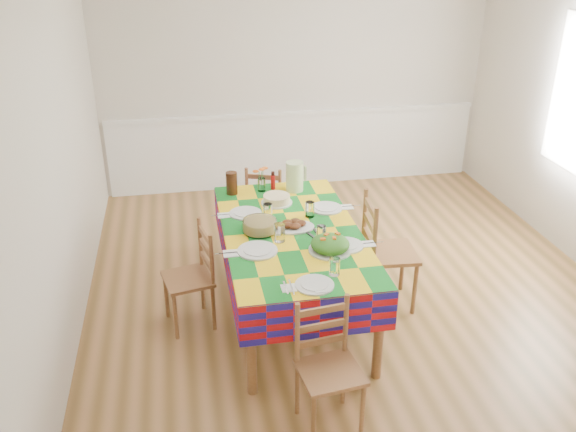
# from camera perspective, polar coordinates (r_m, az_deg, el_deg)

# --- Properties ---
(room) EXTENTS (4.58, 5.08, 2.78)m
(room) POSITION_cam_1_polar(r_m,az_deg,el_deg) (4.84, 6.47, 6.75)
(room) COLOR brown
(room) RESTS_ON ground
(wainscot) EXTENTS (4.41, 0.06, 0.92)m
(wainscot) POSITION_cam_1_polar(r_m,az_deg,el_deg) (7.40, 0.68, 6.54)
(wainscot) COLOR white
(wainscot) RESTS_ON room
(dining_table) EXTENTS (1.05, 1.95, 0.76)m
(dining_table) POSITION_cam_1_polar(r_m,az_deg,el_deg) (4.76, 0.32, -2.25)
(dining_table) COLOR brown
(dining_table) RESTS_ON room
(setting_near_head) EXTENTS (0.42, 0.28, 0.13)m
(setting_near_head) POSITION_cam_1_polar(r_m,az_deg,el_deg) (4.06, 3.11, -5.82)
(setting_near_head) COLOR silver
(setting_near_head) RESTS_ON dining_table
(setting_left_near) EXTENTS (0.54, 0.32, 0.14)m
(setting_left_near) POSITION_cam_1_polar(r_m,az_deg,el_deg) (4.46, -2.20, -2.63)
(setting_left_near) COLOR silver
(setting_left_near) RESTS_ON dining_table
(setting_left_far) EXTENTS (0.49, 0.29, 0.13)m
(setting_left_far) POSITION_cam_1_polar(r_m,az_deg,el_deg) (4.96, -3.32, 0.33)
(setting_left_far) COLOR silver
(setting_left_far) RESTS_ON dining_table
(setting_right_near) EXTENTS (0.49, 0.28, 0.12)m
(setting_right_near) POSITION_cam_1_polar(r_m,az_deg,el_deg) (4.52, 4.68, -2.34)
(setting_right_near) COLOR silver
(setting_right_near) RESTS_ON dining_table
(setting_right_far) EXTENTS (0.50, 0.29, 0.13)m
(setting_right_far) POSITION_cam_1_polar(r_m,az_deg,el_deg) (5.03, 3.12, 0.71)
(setting_right_far) COLOR silver
(setting_right_far) RESTS_ON dining_table
(meat_platter) EXTENTS (0.33, 0.24, 0.06)m
(meat_platter) POSITION_cam_1_polar(r_m,az_deg,el_deg) (4.74, 0.50, -0.88)
(meat_platter) COLOR silver
(meat_platter) RESTS_ON dining_table
(salad_platter) EXTENTS (0.31, 0.31, 0.13)m
(salad_platter) POSITION_cam_1_polar(r_m,az_deg,el_deg) (4.42, 3.96, -2.70)
(salad_platter) COLOR silver
(salad_platter) RESTS_ON dining_table
(pasta_bowl) EXTENTS (0.27, 0.27, 0.10)m
(pasta_bowl) POSITION_cam_1_polar(r_m,az_deg,el_deg) (4.69, -2.65, -0.92)
(pasta_bowl) COLOR white
(pasta_bowl) RESTS_ON dining_table
(cake) EXTENTS (0.27, 0.27, 0.07)m
(cake) POSITION_cam_1_polar(r_m,az_deg,el_deg) (5.17, -1.07, 1.56)
(cake) COLOR silver
(cake) RESTS_ON dining_table
(serving_utensils) EXTENTS (0.15, 0.34, 0.01)m
(serving_utensils) POSITION_cam_1_polar(r_m,az_deg,el_deg) (4.65, 2.55, -1.79)
(serving_utensils) COLOR black
(serving_utensils) RESTS_ON dining_table
(flower_vase) EXTENTS (0.14, 0.12, 0.23)m
(flower_vase) POSITION_cam_1_polar(r_m,az_deg,el_deg) (5.40, -2.51, 3.30)
(flower_vase) COLOR white
(flower_vase) RESTS_ON dining_table
(hot_sauce) EXTENTS (0.04, 0.04, 0.17)m
(hot_sauce) POSITION_cam_1_polar(r_m,az_deg,el_deg) (5.43, -1.42, 3.34)
(hot_sauce) COLOR #AF0E0E
(hot_sauce) RESTS_ON dining_table
(green_pitcher) EXTENTS (0.16, 0.16, 0.27)m
(green_pitcher) POSITION_cam_1_polar(r_m,az_deg,el_deg) (5.39, 0.63, 3.74)
(green_pitcher) COLOR #BDDA9A
(green_pitcher) RESTS_ON dining_table
(tea_pitcher) EXTENTS (0.10, 0.10, 0.20)m
(tea_pitcher) POSITION_cam_1_polar(r_m,az_deg,el_deg) (5.36, -5.29, 3.08)
(tea_pitcher) COLOR black
(tea_pitcher) RESTS_ON dining_table
(name_card) EXTENTS (0.08, 0.02, 0.02)m
(name_card) POSITION_cam_1_polar(r_m,az_deg,el_deg) (3.94, 3.11, -7.16)
(name_card) COLOR silver
(name_card) RESTS_ON dining_table
(chair_near) EXTENTS (0.42, 0.40, 0.85)m
(chair_near) POSITION_cam_1_polar(r_m,az_deg,el_deg) (3.90, 3.76, -14.01)
(chair_near) COLOR brown
(chair_near) RESTS_ON room
(chair_far) EXTENTS (0.47, 0.46, 0.85)m
(chair_far) POSITION_cam_1_polar(r_m,az_deg,el_deg) (5.97, -2.04, 0.98)
(chair_far) COLOR brown
(chair_far) RESTS_ON room
(chair_left) EXTENTS (0.43, 0.44, 0.84)m
(chair_left) POSITION_cam_1_polar(r_m,az_deg,el_deg) (4.83, -8.93, -5.72)
(chair_left) COLOR brown
(chair_left) RESTS_ON room
(chair_right) EXTENTS (0.45, 0.46, 0.98)m
(chair_right) POSITION_cam_1_polar(r_m,az_deg,el_deg) (5.05, 9.03, -3.41)
(chair_right) COLOR brown
(chair_right) RESTS_ON room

